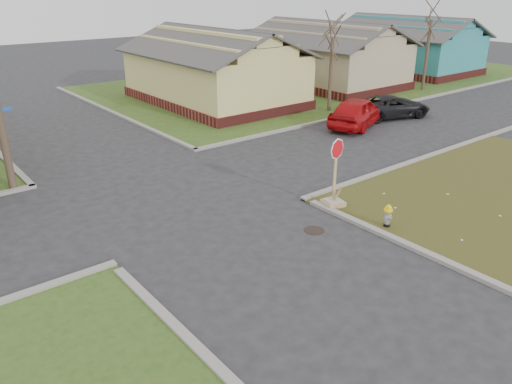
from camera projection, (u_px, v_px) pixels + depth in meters
ground at (248, 246)px, 14.60m from camera, size 120.00×120.00×0.00m
verge_far_right at (327, 78)px, 40.22m from camera, size 37.00×19.00×0.05m
curbs at (165, 194)px, 18.20m from camera, size 80.00×40.00×0.12m
manhole at (314, 230)px, 15.50m from camera, size 0.64×0.64×0.01m
side_house_yellow at (213, 68)px, 31.40m from camera, size 7.60×11.60×4.70m
side_house_tan at (325, 55)px, 37.15m from camera, size 7.60×11.60×4.70m
side_house_teal at (406, 45)px, 42.90m from camera, size 7.60×11.60×4.70m
tree_mid_right at (331, 75)px, 29.17m from camera, size 0.22×0.22×4.20m
tree_far_right at (427, 55)px, 35.03m from camera, size 0.22×0.22×4.76m
fire_hydrant at (388, 214)px, 15.51m from camera, size 0.28×0.28×0.74m
stop_sign at (334, 191)px, 16.96m from camera, size 0.68×0.66×2.39m
red_sedan at (357, 112)px, 26.54m from camera, size 5.00×3.37×1.58m
dark_pickup at (392, 106)px, 28.43m from camera, size 4.91×3.29×1.25m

